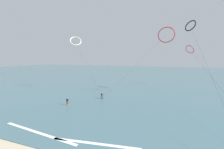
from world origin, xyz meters
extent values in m
cube|color=#476B75|center=(0.00, 108.62, 0.04)|extent=(400.00, 200.00, 0.08)
ellipsoid|color=purple|center=(-5.61, 31.27, 0.11)|extent=(1.40, 0.40, 0.06)
cylinder|color=#191E38|center=(-5.47, 31.22, 0.54)|extent=(0.12, 0.12, 0.80)
cylinder|color=#191E38|center=(-5.74, 31.31, 0.54)|extent=(0.12, 0.12, 0.80)
cube|color=#191E38|center=(-5.61, 31.27, 1.25)|extent=(0.37, 0.29, 0.62)
sphere|color=tan|center=(-5.61, 31.27, 1.67)|extent=(0.22, 0.22, 0.22)
cylinder|color=#191E38|center=(-5.40, 31.31, 1.30)|extent=(0.25, 0.50, 0.39)
cylinder|color=#191E38|center=(-5.81, 31.46, 1.30)|extent=(0.25, 0.50, 0.39)
ellipsoid|color=orange|center=(-11.48, 23.65, 0.11)|extent=(1.40, 0.40, 0.06)
cylinder|color=black|center=(-11.34, 23.67, 0.54)|extent=(0.12, 0.12, 0.80)
cylinder|color=black|center=(-11.62, 23.63, 0.54)|extent=(0.12, 0.12, 0.80)
cube|color=black|center=(-11.48, 23.65, 1.25)|extent=(0.35, 0.24, 0.62)
sphere|color=tan|center=(-11.48, 23.65, 1.67)|extent=(0.22, 0.22, 0.22)
cylinder|color=black|center=(-11.26, 23.80, 1.30)|extent=(0.16, 0.51, 0.39)
cylinder|color=black|center=(-11.70, 23.73, 1.30)|extent=(0.16, 0.51, 0.39)
torus|color=#CC288E|center=(21.29, 61.67, 15.14)|extent=(4.18, 4.48, 3.37)
cylinder|color=#3F3F3F|center=(21.13, 36.10, 7.50)|extent=(0.35, 51.14, 15.02)
torus|color=red|center=(11.14, 42.82, 18.57)|extent=(5.06, 1.50, 4.95)
cylinder|color=#3F3F3F|center=(2.77, 37.04, 9.22)|extent=(16.77, 11.58, 18.46)
torus|color=black|center=(18.56, 48.32, 21.92)|extent=(3.79, 3.96, 3.68)
cylinder|color=#3F3F3F|center=(17.97, 28.69, 10.87)|extent=(1.22, 39.28, 21.76)
torus|color=silver|center=(-19.67, 40.45, 17.63)|extent=(4.90, 4.63, 3.60)
cylinder|color=#3F3F3F|center=(-12.64, 35.86, 8.73)|extent=(14.09, 9.21, 17.47)
cube|color=white|center=(1.66, 11.77, 0.06)|extent=(11.97, 2.01, 0.12)
cube|color=white|center=(-7.76, 11.46, 0.06)|extent=(14.79, 2.07, 0.12)
camera|label=1|loc=(9.19, -3.54, 11.19)|focal=22.05mm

